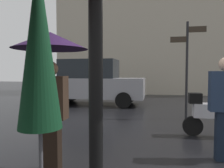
# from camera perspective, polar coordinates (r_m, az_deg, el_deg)

# --- Properties ---
(folded_patio_umbrella_near) EXTENTS (0.49, 0.49, 2.49)m
(folded_patio_umbrella_near) POSITION_cam_1_polar(r_m,az_deg,el_deg) (2.02, -18.24, 7.42)
(folded_patio_umbrella_near) COLOR black
(folded_patio_umbrella_near) RESTS_ON ground
(pedestrian_with_umbrella) EXTENTS (1.11, 1.11, 2.08)m
(pedestrian_with_umbrella) POSITION_cam_1_polar(r_m,az_deg,el_deg) (3.42, -15.54, 6.24)
(pedestrian_with_umbrella) COLOR black
(pedestrian_with_umbrella) RESTS_ON ground
(parked_scooter) EXTENTS (1.31, 0.32, 1.23)m
(parked_scooter) POSITION_cam_1_polar(r_m,az_deg,el_deg) (5.63, 23.97, -6.84)
(parked_scooter) COLOR black
(parked_scooter) RESTS_ON ground
(parked_car_left) EXTENTS (4.58, 1.97, 2.07)m
(parked_car_left) POSITION_cam_1_polar(r_m,az_deg,el_deg) (10.31, -4.94, 0.52)
(parked_car_left) COLOR gray
(parked_car_left) RESTS_ON ground
(street_signpost) EXTENTS (1.08, 0.08, 3.08)m
(street_signpost) POSITION_cam_1_polar(r_m,az_deg,el_deg) (7.42, 18.77, 5.75)
(street_signpost) COLOR black
(street_signpost) RESTS_ON ground
(building_block) EXTENTS (14.16, 2.87, 13.27)m
(building_block) POSITION_cam_1_polar(r_m,az_deg,el_deg) (17.17, 11.65, 20.40)
(building_block) COLOR #B2A893
(building_block) RESTS_ON ground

